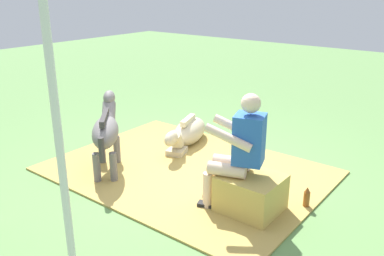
% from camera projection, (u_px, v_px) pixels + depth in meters
% --- Properties ---
extents(ground_plane, '(24.00, 24.00, 0.00)m').
position_uv_depth(ground_plane, '(183.00, 173.00, 5.33)').
color(ground_plane, '#608C4C').
extents(hay_patch, '(3.40, 2.52, 0.02)m').
position_uv_depth(hay_patch, '(186.00, 170.00, 5.38)').
color(hay_patch, tan).
rests_on(hay_patch, ground).
extents(hay_bale, '(0.62, 0.56, 0.42)m').
position_uv_depth(hay_bale, '(251.00, 194.00, 4.37)').
color(hay_bale, tan).
rests_on(hay_bale, ground).
extents(person_seated, '(0.72, 0.55, 1.30)m').
position_uv_depth(person_seated, '(238.00, 148.00, 4.27)').
color(person_seated, beige).
rests_on(person_seated, ground).
extents(pony_standing, '(1.04, 1.08, 0.92)m').
position_uv_depth(pony_standing, '(106.00, 130.00, 5.25)').
color(pony_standing, slate).
rests_on(pony_standing, ground).
extents(pony_lying, '(0.68, 1.35, 0.42)m').
position_uv_depth(pony_lying, '(188.00, 133.00, 6.22)').
color(pony_lying, beige).
rests_on(pony_lying, ground).
extents(soda_bottle, '(0.07, 0.07, 0.25)m').
position_uv_depth(soda_bottle, '(307.00, 198.00, 4.47)').
color(soda_bottle, brown).
rests_on(soda_bottle, ground).
extents(tent_pole_left, '(0.06, 0.06, 2.31)m').
position_uv_depth(tent_pole_left, '(61.00, 159.00, 2.90)').
color(tent_pole_left, silver).
rests_on(tent_pole_left, ground).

